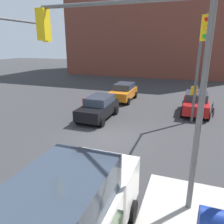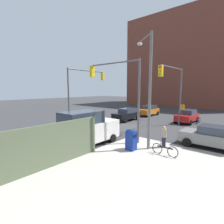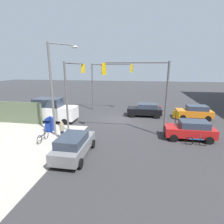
% 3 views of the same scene
% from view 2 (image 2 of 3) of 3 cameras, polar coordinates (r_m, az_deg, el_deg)
% --- Properties ---
extents(ground_plane, '(120.00, 120.00, 0.00)m').
position_cam_2_polar(ground_plane, '(20.24, 4.46, -4.52)').
color(ground_plane, '#333335').
extents(sidewalk_corner, '(12.00, 12.00, 0.01)m').
position_cam_2_polar(sidewalk_corner, '(8.60, 18.71, -22.39)').
color(sidewalk_corner, '#ADA89E').
rests_on(sidewalk_corner, ground).
extents(building_brick_west, '(16.00, 28.00, 21.98)m').
position_cam_2_polar(building_brick_west, '(50.69, 24.02, 14.63)').
color(building_brick_west, brown).
rests_on(building_brick_west, ground).
extents(traffic_signal_nw_corner, '(5.74, 0.36, 6.50)m').
position_cam_2_polar(traffic_signal_nw_corner, '(19.65, 19.48, 8.35)').
color(traffic_signal_nw_corner, '#59595B').
rests_on(traffic_signal_nw_corner, ground).
extents(traffic_signal_se_corner, '(5.81, 0.36, 6.50)m').
position_cam_2_polar(traffic_signal_se_corner, '(21.19, -9.14, 8.61)').
color(traffic_signal_se_corner, '#59595B').
rests_on(traffic_signal_se_corner, ground).
extents(traffic_signal_ne_corner, '(0.36, 5.52, 6.50)m').
position_cam_2_polar(traffic_signal_ne_corner, '(14.76, 1.80, 9.10)').
color(traffic_signal_ne_corner, '#59595B').
rests_on(traffic_signal_ne_corner, ground).
extents(street_lamp_corner, '(1.92, 2.12, 8.00)m').
position_cam_2_polar(street_lamp_corner, '(12.63, 11.73, 9.51)').
color(street_lamp_corner, slate).
rests_on(street_lamp_corner, ground).
extents(warning_sign_two_way, '(0.48, 0.48, 2.40)m').
position_cam_2_polar(warning_sign_two_way, '(22.72, 21.89, 0.47)').
color(warning_sign_two_way, '#4C4C4C').
rests_on(warning_sign_two_way, ground).
extents(mailbox_blue, '(0.56, 0.64, 1.43)m').
position_cam_2_polar(mailbox_blue, '(12.34, 6.28, -8.84)').
color(mailbox_blue, navy).
rests_on(mailbox_blue, ground).
extents(fire_hydrant, '(0.26, 0.26, 0.94)m').
position_cam_2_polar(fire_hydrant, '(26.57, 3.51, -0.53)').
color(fire_hydrant, red).
rests_on(fire_hydrant, ground).
extents(hatchback_gray, '(2.02, 4.25, 1.62)m').
position_cam_2_polar(hatchback_gray, '(14.57, 30.21, -6.96)').
color(hatchback_gray, slate).
rests_on(hatchback_gray, ground).
extents(hatchback_orange, '(4.02, 2.02, 1.62)m').
position_cam_2_polar(hatchback_orange, '(28.37, 11.91, 0.56)').
color(hatchback_orange, orange).
rests_on(hatchback_orange, ground).
extents(coupe_red, '(4.04, 2.02, 1.62)m').
position_cam_2_polar(coupe_red, '(23.92, 23.28, -1.19)').
color(coupe_red, '#B21919').
rests_on(coupe_red, ground).
extents(coupe_black, '(4.18, 2.02, 1.62)m').
position_cam_2_polar(coupe_black, '(23.56, 4.85, -0.72)').
color(coupe_black, black).
rests_on(coupe_black, ground).
extents(van_white_delivery, '(5.40, 2.32, 2.62)m').
position_cam_2_polar(van_white_delivery, '(13.28, -8.70, -5.39)').
color(van_white_delivery, white).
rests_on(van_white_delivery, ground).
extents(pedestrian_crossing, '(0.36, 0.36, 1.58)m').
position_cam_2_polar(pedestrian_crossing, '(13.32, 16.61, -7.64)').
color(pedestrian_crossing, '#9E937A').
rests_on(pedestrian_crossing, ground).
extents(bicycle_leaning_on_fence, '(0.05, 1.75, 0.97)m').
position_cam_2_polar(bicycle_leaning_on_fence, '(11.96, 16.84, -11.77)').
color(bicycle_leaning_on_fence, black).
rests_on(bicycle_leaning_on_fence, ground).
extents(bicycle_at_crosswalk, '(1.75, 0.05, 0.97)m').
position_cam_2_polar(bicycle_at_crosswalk, '(23.81, 26.33, -2.61)').
color(bicycle_at_crosswalk, black).
rests_on(bicycle_at_crosswalk, ground).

